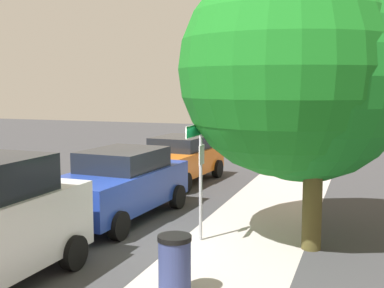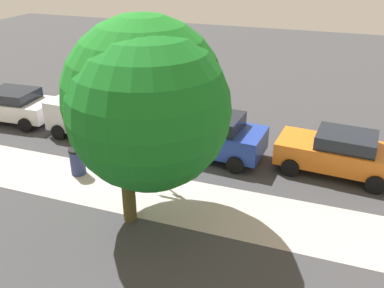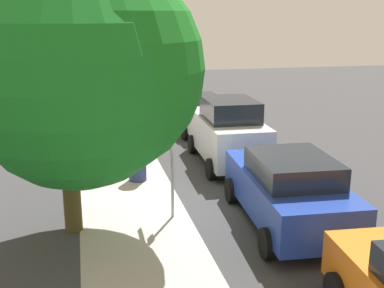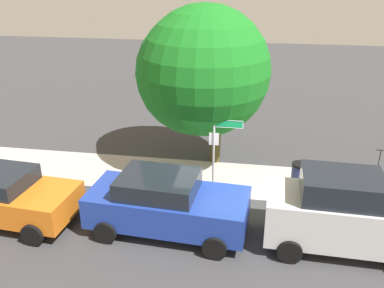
{
  "view_description": "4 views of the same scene",
  "coord_description": "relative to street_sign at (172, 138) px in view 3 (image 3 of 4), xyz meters",
  "views": [
    {
      "loc": [
        9.78,
        3.69,
        3.36
      ],
      "look_at": [
        -0.89,
        -0.03,
        2.0
      ],
      "focal_mm": 46.85,
      "sensor_mm": 36.0,
      "label": 1
    },
    {
      "loc": [
        -5.63,
        11.76,
        7.45
      ],
      "look_at": [
        -1.4,
        0.05,
        1.45
      ],
      "focal_mm": 38.9,
      "sensor_mm": 36.0,
      "label": 2
    },
    {
      "loc": [
        -10.8,
        2.4,
        4.75
      ],
      "look_at": [
        -0.77,
        0.05,
        1.95
      ],
      "focal_mm": 44.96,
      "sensor_mm": 36.0,
      "label": 3
    },
    {
      "loc": [
        1.08,
        -11.95,
        7.02
      ],
      "look_at": [
        -0.99,
        0.77,
        1.49
      ],
      "focal_mm": 39.19,
      "sensor_mm": 36.0,
      "label": 4
    }
  ],
  "objects": [
    {
      "name": "iron_fence",
      "position": [
        7.14,
        1.9,
        -1.41
      ],
      "size": [
        3.24,
        0.04,
        1.07
      ],
      "color": "black",
      "rests_on": "ground_plane"
    },
    {
      "name": "ground_plane",
      "position": [
        0.21,
        -0.4,
        -1.96
      ],
      "size": [
        60.0,
        60.0,
        0.0
      ],
      "primitive_type": "plane",
      "color": "#38383A"
    },
    {
      "name": "shade_tree",
      "position": [
        -0.7,
        1.9,
        1.61
      ],
      "size": [
        4.75,
        4.82,
        5.92
      ],
      "color": "#48411F",
      "rests_on": "ground_plane"
    },
    {
      "name": "street_sign",
      "position": [
        0.0,
        0.0,
        0.0
      ],
      "size": [
        1.83,
        0.07,
        2.67
      ],
      "color": "#9EA0A5",
      "rests_on": "ground_plane"
    },
    {
      "name": "car_blue",
      "position": [
        -1.04,
        -2.5,
        -1.08
      ],
      "size": [
        4.56,
        2.34,
        1.72
      ],
      "rotation": [
        0.0,
        0.0,
        -0.07
      ],
      "color": "#1E3799",
      "rests_on": "ground_plane"
    },
    {
      "name": "car_white",
      "position": [
        8.56,
        -2.74,
        -1.18
      ],
      "size": [
        4.38,
        2.3,
        1.5
      ],
      "rotation": [
        0.0,
        0.0,
        0.06
      ],
      "color": "white",
      "rests_on": "ground_plane"
    },
    {
      "name": "car_silver",
      "position": [
        3.77,
        -2.55,
        -0.89
      ],
      "size": [
        4.27,
        2.08,
        2.17
      ],
      "rotation": [
        0.0,
        0.0,
        -0.04
      ],
      "color": "silver",
      "rests_on": "ground_plane"
    },
    {
      "name": "trash_bin",
      "position": [
        2.84,
        0.5,
        -1.47
      ],
      "size": [
        0.55,
        0.55,
        0.98
      ],
      "color": "navy",
      "rests_on": "ground_plane"
    },
    {
      "name": "utility_shed",
      "position": [
        10.76,
        3.4,
        -0.71
      ],
      "size": [
        3.37,
        3.07,
        2.45
      ],
      "color": "#998466",
      "rests_on": "ground_plane"
    },
    {
      "name": "sidewalk_strip",
      "position": [
        2.21,
        0.9,
        -1.96
      ],
      "size": [
        24.0,
        2.6,
        0.0
      ],
      "primitive_type": "cube",
      "color": "#AEA39F",
      "rests_on": "ground_plane"
    }
  ]
}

